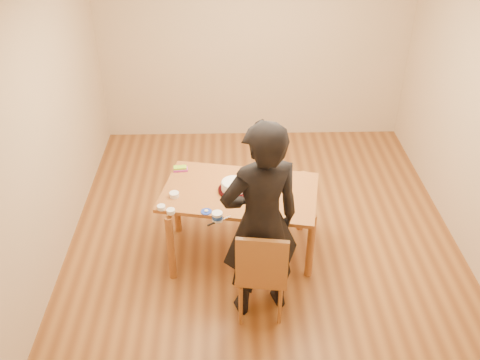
{
  "coord_description": "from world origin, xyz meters",
  "views": [
    {
      "loc": [
        -0.35,
        -4.37,
        3.6
      ],
      "look_at": [
        -0.25,
        -0.3,
        0.9
      ],
      "focal_mm": 40.0,
      "sensor_mm": 36.0,
      "label": 1
    }
  ],
  "objects_px": {
    "dining_table": "(240,192)",
    "person": "(261,223)",
    "dining_chair": "(260,271)",
    "cake_plate": "(234,190)",
    "cake": "(234,186)"
  },
  "relations": [
    {
      "from": "dining_table",
      "to": "person",
      "type": "height_order",
      "value": "person"
    },
    {
      "from": "dining_table",
      "to": "person",
      "type": "xyz_separation_m",
      "value": [
        0.15,
        -0.73,
        0.2
      ]
    },
    {
      "from": "person",
      "to": "dining_chair",
      "type": "bearing_deg",
      "value": 72.34
    },
    {
      "from": "cake_plate",
      "to": "person",
      "type": "xyz_separation_m",
      "value": [
        0.21,
        -0.72,
        0.17
      ]
    },
    {
      "from": "cake_plate",
      "to": "cake",
      "type": "xyz_separation_m",
      "value": [
        0.0,
        0.0,
        0.05
      ]
    },
    {
      "from": "dining_table",
      "to": "dining_chair",
      "type": "bearing_deg",
      "value": -68.25
    },
    {
      "from": "dining_chair",
      "to": "cake",
      "type": "distance_m",
      "value": 0.87
    },
    {
      "from": "cake_plate",
      "to": "dining_table",
      "type": "bearing_deg",
      "value": 5.83
    },
    {
      "from": "dining_chair",
      "to": "cake",
      "type": "bearing_deg",
      "value": 112.86
    },
    {
      "from": "cake_plate",
      "to": "person",
      "type": "relative_size",
      "value": 0.16
    },
    {
      "from": "dining_table",
      "to": "dining_chair",
      "type": "relative_size",
      "value": 3.69
    },
    {
      "from": "dining_table",
      "to": "cake_plate",
      "type": "bearing_deg",
      "value": -163.37
    },
    {
      "from": "cake",
      "to": "person",
      "type": "xyz_separation_m",
      "value": [
        0.21,
        -0.72,
        0.12
      ]
    },
    {
      "from": "cake",
      "to": "person",
      "type": "height_order",
      "value": "person"
    },
    {
      "from": "cake_plate",
      "to": "cake",
      "type": "height_order",
      "value": "cake"
    }
  ]
}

